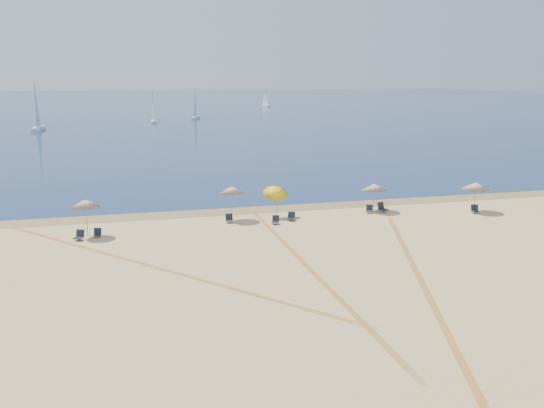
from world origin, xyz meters
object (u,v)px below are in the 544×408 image
Objects in this scene: chair_3 at (98,233)px; sailboat_3 at (153,113)px; umbrella_4 at (374,187)px; umbrella_5 at (476,186)px; sailboat_2 at (265,100)px; umbrella_2 at (232,190)px; chair_7 at (369,209)px; umbrella_3 at (276,191)px; sailboat_0 at (195,109)px; chair_2 at (79,236)px; chair_6 at (291,217)px; chair_5 at (276,220)px; chair_8 at (382,208)px; umbrella_1 at (85,203)px; sailboat_1 at (37,116)px; chair_4 at (229,219)px; chair_9 at (475,209)px.

sailboat_3 reaches higher than chair_3.
umbrella_4 is at bearing 12.72° from chair_3.
sailboat_2 is (21.59, 160.09, 0.00)m from umbrella_5.
umbrella_2 is 3.48× the size of chair_7.
umbrella_3 reaches higher than umbrella_4.
umbrella_2 is at bearing -78.19° from sailboat_0.
chair_2 is (-29.86, -0.74, -1.78)m from umbrella_5.
sailboat_3 is at bearing 121.82° from chair_7.
chair_2 is (-22.20, -2.95, -1.63)m from umbrella_4.
umbrella_3 is 3.43× the size of chair_2.
chair_6 is at bearing 176.87° from umbrella_5.
chair_5 is (2.86, -2.00, -2.01)m from umbrella_2.
chair_7 is (21.62, 2.41, -0.02)m from chair_2.
chair_8 reaches higher than chair_2.
umbrella_1 is at bearing -158.35° from chair_5.
umbrella_1 is 13.82m from umbrella_3.
sailboat_1 is (-35.86, 80.48, 0.89)m from umbrella_4.
umbrella_4 is 88.11m from sailboat_1.
umbrella_1 is at bearing 179.83° from umbrella_5.
chair_6 is at bearing 165.87° from chair_8.
chair_4 is 3.43m from chair_5.
chair_5 is 1.57m from chair_6.
umbrella_3 reaches higher than chair_5.
chair_6 reaches higher than chair_4.
sailboat_2 is 0.98× the size of sailboat_3.
umbrella_2 is 4.02m from chair_5.
umbrella_3 is 3.46× the size of chair_9.
chair_6 is at bearing -5.38° from chair_4.
sailboat_2 is at bearing 78.55° from chair_3.
umbrella_3 is at bearing -159.03° from chair_7.
umbrella_4 is at bearing 0.52° from umbrella_2.
sailboat_1 reaches higher than umbrella_3.
umbrella_2 is 3.43× the size of chair_6.
umbrella_1 is 96.78m from sailboat_3.
sailboat_3 reaches higher than chair_9.
chair_3 is at bearing -76.17° from sailboat_1.
chair_6 is (0.83, -1.32, -1.76)m from umbrella_3.
sailboat_3 is at bearing 116.07° from chair_6.
chair_8 is (22.28, 1.67, -1.94)m from umbrella_1.
umbrella_4 is at bearing 119.03° from chair_8.
umbrella_3 is 3.05× the size of chair_8.
chair_8 reaches higher than chair_4.
sailboat_3 reaches higher than chair_6.
umbrella_1 is 21.31m from chair_7.
umbrella_3 is 2.36m from chair_6.
umbrella_5 is at bearing -67.79° from sailboat_0.
sailboat_1 reaches higher than sailboat_3.
sailboat_1 reaches higher than chair_5.
umbrella_5 reaches higher than chair_7.
umbrella_4 is 9.04m from chair_5.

